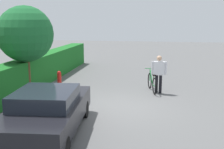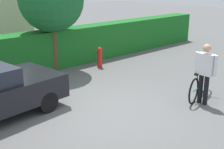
{
  "view_description": "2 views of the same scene",
  "coord_description": "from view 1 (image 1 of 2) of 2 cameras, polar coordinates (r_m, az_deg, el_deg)",
  "views": [
    {
      "loc": [
        -9.87,
        -1.48,
        3.33
      ],
      "look_at": [
        0.03,
        0.19,
        1.25
      ],
      "focal_mm": 43.92,
      "sensor_mm": 36.0,
      "label": 1
    },
    {
      "loc": [
        -5.09,
        -5.66,
        3.36
      ],
      "look_at": [
        0.6,
        0.44,
        0.74
      ],
      "focal_mm": 49.01,
      "sensor_mm": 36.0,
      "label": 2
    }
  ],
  "objects": [
    {
      "name": "person_rider",
      "position": [
        12.31,
        9.72,
        0.66
      ],
      "size": [
        0.23,
        0.68,
        1.71
      ],
      "color": "black",
      "rests_on": "ground"
    },
    {
      "name": "hedge_row",
      "position": [
        11.8,
        -20.8,
        -1.74
      ],
      "size": [
        19.67,
        0.9,
        1.48
      ],
      "primitive_type": "cube",
      "color": "#1A6621",
      "rests_on": "ground"
    },
    {
      "name": "fire_hydrant",
      "position": [
        13.57,
        -10.91,
        -0.91
      ],
      "size": [
        0.2,
        0.2,
        0.81
      ],
      "color": "red",
      "rests_on": "ground"
    },
    {
      "name": "ground_plane",
      "position": [
        10.53,
        1.0,
        -6.73
      ],
      "size": [
        60.0,
        60.0,
        0.0
      ],
      "primitive_type": "plane",
      "color": "#5B5B5B"
    },
    {
      "name": "parked_car_near",
      "position": [
        8.17,
        -13.31,
        -7.44
      ],
      "size": [
        4.35,
        2.22,
        1.34
      ],
      "color": "black",
      "rests_on": "ground"
    },
    {
      "name": "tree_kerbside",
      "position": [
        12.21,
        -17.58,
        7.99
      ],
      "size": [
        2.37,
        2.37,
        3.85
      ],
      "color": "brown",
      "rests_on": "ground"
    },
    {
      "name": "bicycle",
      "position": [
        12.74,
        8.33,
        -1.68
      ],
      "size": [
        1.76,
        0.6,
        0.99
      ],
      "color": "black",
      "rests_on": "ground"
    }
  ]
}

